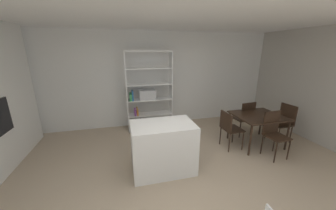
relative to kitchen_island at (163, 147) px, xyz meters
name	(u,v)px	position (x,y,z in m)	size (l,w,h in m)	color
ground_plane	(181,181)	(0.22, -0.41, -0.47)	(10.19, 10.19, 0.00)	tan
ceiling_slab	(185,5)	(0.22, -0.41, 2.30)	(7.40, 5.62, 0.06)	white
back_partition	(153,80)	(0.22, 2.38, 0.90)	(7.40, 0.06, 2.73)	silver
kitchen_island	(163,147)	(0.00, 0.00, 0.00)	(1.14, 0.73, 0.93)	white
open_bookshelf	(147,96)	(-0.01, 1.97, 0.52)	(1.25, 0.36, 2.19)	white
dining_table	(258,118)	(2.39, 0.43, 0.20)	(1.08, 0.95, 0.74)	black
dining_chair_island_side	(229,126)	(1.64, 0.43, 0.07)	(0.41, 0.44, 0.87)	black
dining_chair_near	(274,130)	(2.38, -0.07, 0.10)	(0.44, 0.44, 0.97)	black
dining_chair_window_side	(284,120)	(3.15, 0.44, 0.08)	(0.48, 0.46, 0.93)	black
dining_chair_far	(245,116)	(2.40, 0.92, 0.08)	(0.47, 0.50, 0.93)	black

